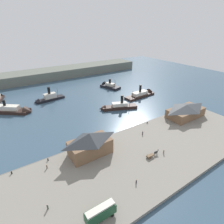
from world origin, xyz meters
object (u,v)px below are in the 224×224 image
at_px(ferry_shed_west_terminal, 90,144).
at_px(ferry_shed_central_terminal, 186,111).
at_px(pedestrian_at_waters_edge, 143,133).
at_px(ferry_approaching_east, 47,98).
at_px(ferry_mid_harbor, 108,86).
at_px(horse_cart, 152,154).
at_px(pedestrian_by_tram, 136,182).
at_px(pedestrian_standing_center, 164,152).
at_px(mooring_post_west, 147,123).
at_px(pedestrian_near_east_shed, 47,167).
at_px(ferry_moored_west, 116,107).
at_px(street_tram, 100,212).
at_px(pedestrian_walking_east, 48,207).
at_px(ferry_approaching_west, 143,94).
at_px(ferry_moored_east, 14,110).
at_px(mooring_post_center_west, 12,173).
at_px(mooring_post_east, 48,160).

height_order(ferry_shed_west_terminal, ferry_shed_central_terminal, ferry_shed_west_terminal).
xyz_separation_m(pedestrian_at_waters_edge, ferry_approaching_east, (-23.55, 66.70, -0.26)).
bearing_deg(ferry_mid_harbor, horse_cart, -111.42).
distance_m(pedestrian_by_tram, ferry_mid_harbor, 98.82).
height_order(pedestrian_by_tram, ferry_approaching_east, ferry_approaching_east).
height_order(pedestrian_standing_center, mooring_post_west, pedestrian_standing_center).
height_order(pedestrian_near_east_shed, ferry_moored_west, ferry_moored_west).
bearing_deg(horse_cart, pedestrian_near_east_shed, 155.87).
bearing_deg(pedestrian_by_tram, ferry_shed_west_terminal, 104.04).
height_order(pedestrian_standing_center, ferry_mid_harbor, ferry_mid_harbor).
bearing_deg(horse_cart, ferry_shed_west_terminal, 142.48).
distance_m(pedestrian_standing_center, pedestrian_at_waters_edge, 14.50).
distance_m(pedestrian_standing_center, ferry_mid_harbor, 86.82).
height_order(street_tram, pedestrian_walking_east, street_tram).
height_order(ferry_approaching_east, ferry_approaching_west, ferry_approaching_east).
relative_size(ferry_shed_central_terminal, mooring_post_west, 22.68).
xyz_separation_m(pedestrian_near_east_shed, ferry_moored_east, (-2.63, 57.05, -0.55)).
bearing_deg(horse_cart, mooring_post_west, 50.83).
bearing_deg(ferry_mid_harbor, mooring_post_center_west, -141.37).
relative_size(ferry_approaching_west, ferry_moored_west, 1.13).
bearing_deg(ferry_moored_east, ferry_approaching_west, -14.51).
height_order(pedestrian_walking_east, pedestrian_at_waters_edge, pedestrian_at_waters_edge).
relative_size(horse_cart, ferry_approaching_east, 0.29).
bearing_deg(mooring_post_center_west, horse_cart, -23.26).
relative_size(ferry_approaching_east, ferry_moored_west, 0.89).
distance_m(ferry_approaching_west, ferry_moored_west, 29.84).
xyz_separation_m(pedestrian_walking_east, ferry_moored_west, (53.01, 43.96, -0.47)).
distance_m(pedestrian_near_east_shed, ferry_mid_harbor, 93.66).
bearing_deg(ferry_approaching_west, pedestrian_at_waters_edge, -132.70).
xyz_separation_m(street_tram, ferry_approaching_west, (71.28, 62.08, -2.34)).
relative_size(ferry_approaching_east, ferry_mid_harbor, 1.09).
relative_size(pedestrian_standing_center, pedestrian_walking_east, 0.95).
height_order(ferry_shed_west_terminal, ferry_moored_east, ferry_shed_west_terminal).
distance_m(pedestrian_walking_east, mooring_post_center_west, 20.50).
xyz_separation_m(pedestrian_by_tram, mooring_post_east, (-20.01, 25.83, -0.24)).
bearing_deg(ferry_mid_harbor, pedestrian_walking_east, -131.11).
distance_m(street_tram, mooring_post_west, 53.41).
distance_m(ferry_shed_west_terminal, mooring_post_west, 35.18).
height_order(mooring_post_center_west, ferry_moored_west, ferry_moored_west).
bearing_deg(mooring_post_west, pedestrian_walking_east, -160.50).
xyz_separation_m(street_tram, ferry_moored_east, (-9.00, 82.85, -2.26)).
xyz_separation_m(pedestrian_at_waters_edge, mooring_post_east, (-40.50, 6.19, -0.37)).
xyz_separation_m(ferry_moored_east, ferry_approaching_west, (80.28, -20.77, -0.08)).
bearing_deg(pedestrian_walking_east, ferry_moored_east, 88.81).
bearing_deg(ferry_moored_west, ferry_approaching_east, 130.43).
height_order(pedestrian_at_waters_edge, pedestrian_by_tram, pedestrian_at_waters_edge).
height_order(horse_cart, pedestrian_near_east_shed, horse_cart).
xyz_separation_m(ferry_shed_central_terminal, street_tram, (-66.42, -23.97, -1.07)).
height_order(pedestrian_near_east_shed, pedestrian_walking_east, pedestrian_walking_east).
relative_size(ferry_shed_west_terminal, ferry_approaching_east, 0.78).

